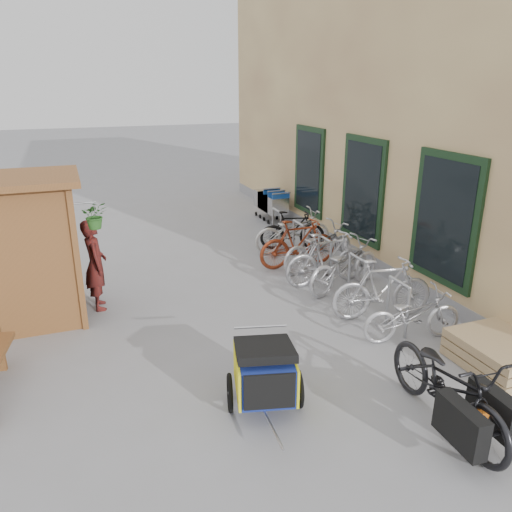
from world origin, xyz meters
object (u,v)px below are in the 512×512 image
object	(u,v)px
shopping_carts	(271,202)
bike_6	(293,231)
bike_2	(344,265)
bike_4	(319,247)
bike_3	(327,258)
bike_0	(412,315)
child_trailer	(265,371)
bike_7	(292,230)
person_kiosk	(95,265)
pallet_stack	(500,354)
bike_1	(382,288)
cargo_bike	(449,386)
kiosk	(6,232)
bike_5	(298,243)

from	to	relation	value
shopping_carts	bike_6	size ratio (longest dim) A/B	0.77
bike_2	bike_4	bearing A→B (deg)	-21.11
bike_3	bike_6	world-z (taller)	bike_3
bike_0	child_trailer	bearing A→B (deg)	114.19
bike_4	bike_7	distance (m)	1.42
bike_4	child_trailer	bearing A→B (deg)	129.99
person_kiosk	bike_2	bearing A→B (deg)	-102.65
pallet_stack	bike_1	world-z (taller)	bike_1
shopping_carts	bike_0	world-z (taller)	shopping_carts
child_trailer	person_kiosk	world-z (taller)	person_kiosk
bike_1	bike_2	xyz separation A→B (m)	(0.03, 1.28, -0.04)
cargo_bike	bike_4	xyz separation A→B (m)	(1.01, 5.05, -0.04)
kiosk	bike_1	xyz separation A→B (m)	(5.64, -1.96, -1.03)
person_kiosk	cargo_bike	bearing A→B (deg)	-146.01
shopping_carts	bike_0	xyz separation A→B (m)	(-0.65, -7.18, -0.13)
bike_2	bike_6	size ratio (longest dim) A/B	0.99
bike_0	kiosk	bearing A→B (deg)	72.35
pallet_stack	shopping_carts	distance (m)	8.28
bike_3	kiosk	bearing A→B (deg)	86.43
bike_7	child_trailer	bearing A→B (deg)	167.89
pallet_stack	bike_5	size ratio (longest dim) A/B	0.69
bike_1	bike_3	bearing A→B (deg)	14.97
child_trailer	bike_4	distance (m)	4.88
person_kiosk	bike_6	bearing A→B (deg)	-72.86
shopping_carts	bike_4	bearing A→B (deg)	-97.98
child_trailer	bike_1	xyz separation A→B (m)	(2.73, 1.57, 0.03)
bike_3	bike_5	world-z (taller)	bike_3
shopping_carts	bike_7	world-z (taller)	shopping_carts
child_trailer	bike_6	bearing A→B (deg)	76.39
kiosk	pallet_stack	world-z (taller)	kiosk
child_trailer	bike_2	distance (m)	3.97
kiosk	bike_2	bearing A→B (deg)	-6.90
bike_2	bike_5	xyz separation A→B (m)	(-0.29, 1.42, 0.04)
shopping_carts	child_trailer	xyz separation A→B (m)	(-3.37, -7.93, -0.05)
child_trailer	bike_0	size ratio (longest dim) A/B	0.99
bike_6	pallet_stack	bearing A→B (deg)	-173.82
pallet_stack	person_kiosk	distance (m)	6.45
person_kiosk	bike_5	bearing A→B (deg)	-83.82
cargo_bike	person_kiosk	world-z (taller)	person_kiosk
bike_0	bike_6	world-z (taller)	bike_6
pallet_stack	cargo_bike	distance (m)	1.75
shopping_carts	bike_0	size ratio (longest dim) A/B	0.92
pallet_stack	bike_3	world-z (taller)	bike_3
person_kiosk	bike_6	distance (m)	4.73
bike_2	bike_0	bearing A→B (deg)	160.23
bike_7	bike_1	bearing A→B (deg)	-166.18
pallet_stack	person_kiosk	size ratio (longest dim) A/B	0.75
kiosk	pallet_stack	size ratio (longest dim) A/B	2.08
cargo_bike	bike_4	distance (m)	5.15
kiosk	bike_0	bearing A→B (deg)	-26.29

